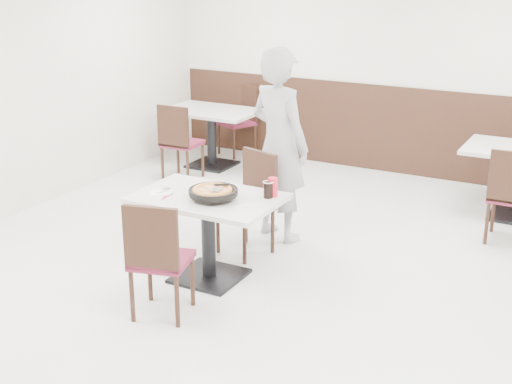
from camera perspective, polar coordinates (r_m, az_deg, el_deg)
The scene contains 20 objects.
floor at distance 6.30m, azimuth 0.17°, elevation -6.50°, with size 7.00×7.00×0.00m, color #B7B7B2.
wall_back at distance 9.03m, azimuth 10.84°, elevation 10.23°, with size 6.00×0.04×2.80m, color silver.
wainscot_back at distance 9.18m, azimuth 10.48°, elevation 4.96°, with size 5.90×0.03×1.10m, color black.
main_table at distance 6.08m, azimuth -3.82°, elevation -3.65°, with size 1.20×0.80×0.75m, color beige, non-canonical shape.
chair_near at distance 5.49m, azimuth -7.57°, elevation -5.19°, with size 0.42×0.42×0.95m, color black, non-canonical shape.
chair_far at distance 6.54m, azimuth -0.88°, elevation -1.04°, with size 0.42×0.42×0.95m, color black, non-canonical shape.
trivet at distance 5.88m, azimuth -2.93°, elevation -0.33°, with size 0.13×0.13×0.04m, color black.
pizza_pan at distance 5.85m, azimuth -3.43°, elevation -0.19°, with size 0.40×0.40×0.01m, color black.
pizza at distance 5.85m, azimuth -3.51°, elevation -0.00°, with size 0.33×0.33×0.02m, color orange.
pizza_server at distance 5.81m, azimuth -3.21°, elevation 0.21°, with size 0.08×0.10×0.00m, color silver.
napkin at distance 6.01m, azimuth -7.71°, elevation -0.22°, with size 0.16×0.16×0.00m, color white.
side_plate at distance 6.04m, azimuth -7.64°, elevation -0.05°, with size 0.20×0.20×0.01m, color white.
fork at distance 6.03m, azimuth -7.46°, elevation 0.03°, with size 0.01×0.15×0.00m, color silver.
cola_glass at distance 5.87m, azimuth 0.99°, elevation 0.16°, with size 0.08×0.08×0.13m, color black.
red_cup at distance 5.90m, azimuth 1.36°, elevation 0.40°, with size 0.08×0.08×0.16m, color red.
diner_person at distance 6.79m, azimuth 1.87°, elevation 3.77°, with size 0.68×0.45×1.87m, color #9E9EA2.
bg_table_left at distance 9.32m, azimuth -3.56°, elevation 4.34°, with size 1.20×0.80×0.75m, color beige, non-canonical shape.
bg_chair_left_near at distance 8.78m, azimuth -5.94°, elevation 4.04°, with size 0.42×0.42×0.95m, color black, non-canonical shape.
bg_chair_left_far at distance 9.81m, azimuth -1.56°, elevation 5.70°, with size 0.42×0.42×0.95m, color black, non-canonical shape.
bg_chair_right_near at distance 7.23m, azimuth 19.83°, elevation -0.21°, with size 0.42×0.42×0.95m, color black, non-canonical shape.
Camera 1 is at (2.68, -5.03, 2.69)m, focal length 50.00 mm.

